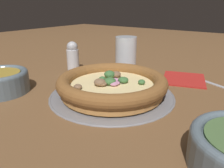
{
  "coord_description": "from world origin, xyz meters",
  "views": [
    {
      "loc": [
        0.3,
        -0.41,
        0.21
      ],
      "look_at": [
        0.0,
        0.0,
        0.03
      ],
      "focal_mm": 35.0,
      "sensor_mm": 36.0,
      "label": 1
    }
  ],
  "objects_px": {
    "drinking_cup": "(126,53)",
    "napkin": "(184,78)",
    "pepper_shaker": "(73,57)",
    "fork": "(202,80)",
    "pizza_tray": "(112,94)",
    "pizza": "(112,84)",
    "bowl_near": "(0,81)"
  },
  "relations": [
    {
      "from": "pepper_shaker",
      "to": "napkin",
      "type": "bearing_deg",
      "value": 21.8
    },
    {
      "from": "bowl_near",
      "to": "napkin",
      "type": "xyz_separation_m",
      "value": [
        0.35,
        0.38,
        -0.03
      ]
    },
    {
      "from": "pizza",
      "to": "drinking_cup",
      "type": "distance_m",
      "value": 0.24
    },
    {
      "from": "pizza",
      "to": "bowl_near",
      "type": "height_order",
      "value": "bowl_near"
    },
    {
      "from": "pepper_shaker",
      "to": "drinking_cup",
      "type": "bearing_deg",
      "value": 43.13
    },
    {
      "from": "fork",
      "to": "pepper_shaker",
      "type": "height_order",
      "value": "pepper_shaker"
    },
    {
      "from": "pizza",
      "to": "fork",
      "type": "distance_m",
      "value": 0.29
    },
    {
      "from": "pizza",
      "to": "pepper_shaker",
      "type": "xyz_separation_m",
      "value": [
        -0.23,
        0.09,
        0.02
      ]
    },
    {
      "from": "pizza",
      "to": "fork",
      "type": "relative_size",
      "value": 1.51
    },
    {
      "from": "pizza_tray",
      "to": "drinking_cup",
      "type": "bearing_deg",
      "value": 114.63
    },
    {
      "from": "pizza",
      "to": "napkin",
      "type": "height_order",
      "value": "pizza"
    },
    {
      "from": "napkin",
      "to": "pepper_shaker",
      "type": "distance_m",
      "value": 0.36
    },
    {
      "from": "pizza",
      "to": "pepper_shaker",
      "type": "bearing_deg",
      "value": 158.36
    },
    {
      "from": "drinking_cup",
      "to": "napkin",
      "type": "xyz_separation_m",
      "value": [
        0.2,
        0.01,
        -0.05
      ]
    },
    {
      "from": "pizza",
      "to": "napkin",
      "type": "xyz_separation_m",
      "value": [
        0.1,
        0.22,
        -0.03
      ]
    },
    {
      "from": "bowl_near",
      "to": "napkin",
      "type": "distance_m",
      "value": 0.51
    },
    {
      "from": "fork",
      "to": "pepper_shaker",
      "type": "bearing_deg",
      "value": 46.59
    },
    {
      "from": "pizza",
      "to": "napkin",
      "type": "bearing_deg",
      "value": 64.92
    },
    {
      "from": "pizza",
      "to": "bowl_near",
      "type": "distance_m",
      "value": 0.29
    },
    {
      "from": "pizza_tray",
      "to": "napkin",
      "type": "bearing_deg",
      "value": 64.97
    },
    {
      "from": "bowl_near",
      "to": "pepper_shaker",
      "type": "xyz_separation_m",
      "value": [
        0.02,
        0.24,
        0.02
      ]
    },
    {
      "from": "pizza",
      "to": "drinking_cup",
      "type": "bearing_deg",
      "value": 114.6
    },
    {
      "from": "drinking_cup",
      "to": "fork",
      "type": "distance_m",
      "value": 0.26
    },
    {
      "from": "pizza_tray",
      "to": "napkin",
      "type": "height_order",
      "value": "napkin"
    },
    {
      "from": "pizza_tray",
      "to": "pepper_shaker",
      "type": "relative_size",
      "value": 3.07
    },
    {
      "from": "pizza_tray",
      "to": "bowl_near",
      "type": "height_order",
      "value": "bowl_near"
    },
    {
      "from": "pizza_tray",
      "to": "pizza",
      "type": "relative_size",
      "value": 1.14
    },
    {
      "from": "drinking_cup",
      "to": "pepper_shaker",
      "type": "height_order",
      "value": "drinking_cup"
    },
    {
      "from": "pizza_tray",
      "to": "bowl_near",
      "type": "xyz_separation_m",
      "value": [
        -0.24,
        -0.15,
        0.03
      ]
    },
    {
      "from": "pizza_tray",
      "to": "napkin",
      "type": "relative_size",
      "value": 1.88
    },
    {
      "from": "pizza_tray",
      "to": "fork",
      "type": "height_order",
      "value": "pizza_tray"
    },
    {
      "from": "drinking_cup",
      "to": "napkin",
      "type": "height_order",
      "value": "drinking_cup"
    }
  ]
}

